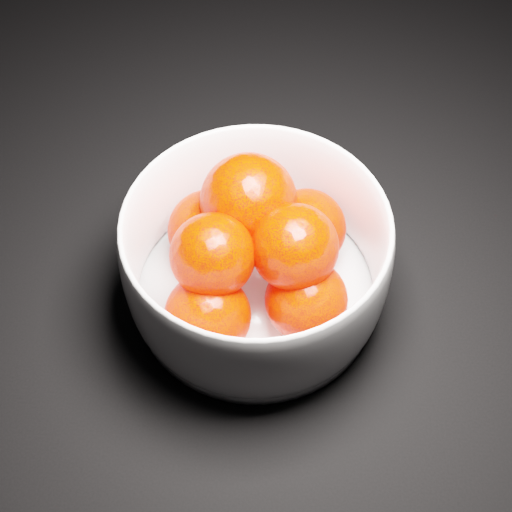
{
  "coord_description": "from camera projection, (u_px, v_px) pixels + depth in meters",
  "views": [
    {
      "loc": [
        -0.01,
        -0.61,
        0.56
      ],
      "look_at": [
        -0.04,
        -0.25,
        0.06
      ],
      "focal_mm": 50.0,
      "sensor_mm": 36.0,
      "label": 1
    }
  ],
  "objects": [
    {
      "name": "bowl",
      "position": [
        256.0,
        260.0,
        0.62
      ],
      "size": [
        0.23,
        0.23,
        0.11
      ],
      "rotation": [
        0.0,
        0.0,
        -0.22
      ],
      "color": "white",
      "rests_on": "ground"
    },
    {
      "name": "ground",
      "position": [
        307.0,
        114.0,
        0.81
      ],
      "size": [
        3.0,
        3.0,
        0.0
      ],
      "primitive_type": "cube",
      "color": "black",
      "rests_on": "ground"
    },
    {
      "name": "orange_pile",
      "position": [
        254.0,
        249.0,
        0.61
      ],
      "size": [
        0.16,
        0.17,
        0.12
      ],
      "color": "#FF1700",
      "rests_on": "bowl"
    }
  ]
}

